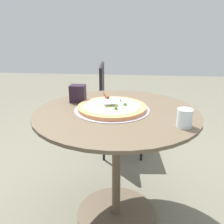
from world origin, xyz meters
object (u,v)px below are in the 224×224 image
at_px(pizza_server, 108,98).
at_px(napkin_dispenser, 78,93).
at_px(patio_chair_near, 114,103).
at_px(patio_table, 117,141).
at_px(drinking_cup, 185,118).
at_px(pizza_on_tray, 112,108).

height_order(pizza_server, napkin_dispenser, napkin_dispenser).
distance_m(pizza_server, napkin_dispenser, 0.22).
height_order(napkin_dispenser, patio_chair_near, patio_chair_near).
height_order(patio_table, pizza_server, pizza_server).
bearing_deg(patio_table, drinking_cup, 59.88).
distance_m(patio_table, pizza_server, 0.27).
bearing_deg(patio_chair_near, napkin_dispenser, -13.75).
bearing_deg(pizza_server, patio_chair_near, -178.10).
relative_size(pizza_on_tray, napkin_dispenser, 3.99).
bearing_deg(patio_chair_near, patio_table, 5.65).
bearing_deg(drinking_cup, patio_chair_near, -158.21).
xyz_separation_m(pizza_on_tray, patio_chair_near, (-0.86, -0.06, -0.25)).
distance_m(napkin_dispenser, patio_chair_near, 0.80).
xyz_separation_m(drinking_cup, napkin_dispenser, (-0.36, -0.61, 0.01)).
bearing_deg(pizza_server, napkin_dispenser, -109.77).
xyz_separation_m(patio_table, pizza_on_tray, (-0.02, -0.03, 0.21)).
bearing_deg(pizza_on_tray, patio_table, 57.47).
height_order(patio_table, pizza_on_tray, pizza_on_tray).
distance_m(pizza_on_tray, pizza_server, 0.08).
bearing_deg(pizza_server, patio_table, 35.52).
bearing_deg(pizza_on_tray, napkin_dispenser, -120.72).
relative_size(patio_table, patio_chair_near, 1.08).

